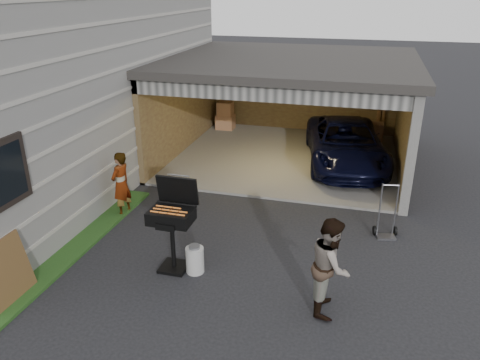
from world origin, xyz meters
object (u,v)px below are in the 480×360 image
object	(u,v)px
plywood_panel	(7,273)
minivan	(346,145)
hand_truck	(386,226)
bbq_grill	(172,218)
woman	(121,184)
man	(331,266)
propane_tank	(195,260)

from	to	relation	value
plywood_panel	minivan	bearing A→B (deg)	57.97
minivan	hand_truck	distance (m)	4.01
bbq_grill	woman	bearing A→B (deg)	138.95
plywood_panel	woman	bearing A→B (deg)	85.81
minivan	bbq_grill	size ratio (longest dim) A/B	2.59
plywood_panel	man	bearing A→B (deg)	13.16
propane_tank	plywood_panel	xyz separation A→B (m)	(-2.57, -1.56, 0.28)
plywood_panel	hand_truck	distance (m)	6.97
minivan	man	world-z (taller)	man
woman	hand_truck	bearing A→B (deg)	105.03
woman	bbq_grill	size ratio (longest dim) A/B	0.87
minivan	woman	world-z (taller)	woman
woman	plywood_panel	size ratio (longest dim) A/B	1.37
bbq_grill	propane_tank	bearing A→B (deg)	-5.37
man	woman	bearing A→B (deg)	62.57
bbq_grill	hand_truck	bearing A→B (deg)	30.77
minivan	plywood_panel	distance (m)	9.00
woman	minivan	bearing A→B (deg)	143.68
man	hand_truck	bearing A→B (deg)	-22.17
hand_truck	propane_tank	bearing A→B (deg)	-158.19
man	hand_truck	distance (m)	2.84
bbq_grill	hand_truck	world-z (taller)	bbq_grill
woman	plywood_panel	world-z (taller)	woman
minivan	hand_truck	world-z (taller)	minivan
hand_truck	plywood_panel	bearing A→B (deg)	-159.48
minivan	woman	bearing A→B (deg)	-146.48
minivan	propane_tank	world-z (taller)	minivan
man	bbq_grill	xyz separation A→B (m)	(-2.77, 0.44, 0.20)
minivan	hand_truck	size ratio (longest dim) A/B	3.82
woman	hand_truck	distance (m)	5.65
woman	propane_tank	distance (m)	2.94
woman	hand_truck	world-z (taller)	woman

